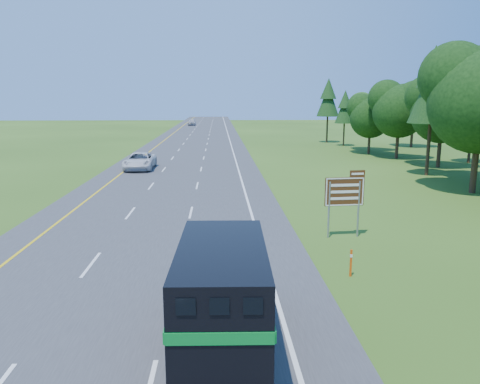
{
  "coord_description": "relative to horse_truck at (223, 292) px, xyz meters",
  "views": [
    {
      "loc": [
        3.52,
        -7.84,
        6.82
      ],
      "look_at": [
        4.71,
        17.25,
        1.83
      ],
      "focal_mm": 35.0,
      "sensor_mm": 36.0,
      "label": 1
    }
  ],
  "objects": [
    {
      "name": "horse_truck",
      "position": [
        0.0,
        0.0,
        0.0
      ],
      "size": [
        2.43,
        7.2,
        3.16
      ],
      "rotation": [
        0.0,
        0.0,
        -0.03
      ],
      "color": "black",
      "rests_on": "road"
    },
    {
      "name": "exit_sign",
      "position": [
        6.18,
        10.6,
        0.47
      ],
      "size": [
        2.0,
        0.22,
        3.39
      ],
      "rotation": [
        0.0,
        0.0,
        0.08
      ],
      "color": "gray",
      "rests_on": "ground"
    },
    {
      "name": "lane_markings",
      "position": [
        -3.61,
        46.05,
        -1.68
      ],
      "size": [
        11.15,
        260.0,
        0.01
      ],
      "color": "yellow",
      "rests_on": "road"
    },
    {
      "name": "white_suv",
      "position": [
        -7.8,
        34.32,
        -0.87
      ],
      "size": [
        2.75,
        5.89,
        1.63
      ],
      "primitive_type": "imported",
      "rotation": [
        0.0,
        0.0,
        0.01
      ],
      "color": "silver",
      "rests_on": "road"
    },
    {
      "name": "delineator",
      "position": [
        5.05,
        5.31,
        -1.14
      ],
      "size": [
        0.09,
        0.05,
        1.1
      ],
      "color": "#E9480C",
      "rests_on": "ground"
    },
    {
      "name": "far_car",
      "position": [
        -6.96,
        112.98,
        -0.86
      ],
      "size": [
        2.07,
        4.93,
        1.67
      ],
      "primitive_type": "imported",
      "rotation": [
        0.0,
        0.0,
        0.02
      ],
      "color": "#B3B3BA",
      "rests_on": "road"
    },
    {
      "name": "road",
      "position": [
        -3.61,
        46.05,
        -1.71
      ],
      "size": [
        15.0,
        260.0,
        0.04
      ],
      "primitive_type": "cube",
      "color": "#38383A",
      "rests_on": "ground"
    }
  ]
}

